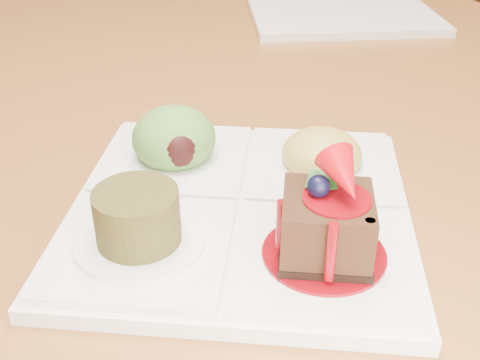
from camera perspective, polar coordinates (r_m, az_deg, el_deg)
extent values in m
cube|color=#975627|center=(0.91, -5.01, 12.82)|extent=(1.00, 1.80, 0.04)
cylinder|color=#975627|center=(1.92, 3.28, 11.07)|extent=(0.06, 0.06, 0.71)
cube|color=white|center=(0.47, 0.00, -3.04)|extent=(0.34, 0.34, 0.01)
cube|color=white|center=(0.41, 7.92, -7.39)|extent=(0.16, 0.16, 0.01)
cube|color=white|center=(0.42, -9.41, -6.30)|extent=(0.16, 0.16, 0.01)
cube|color=white|center=(0.52, -6.15, 2.04)|extent=(0.16, 0.16, 0.01)
cube|color=white|center=(0.51, 7.66, 1.36)|extent=(0.16, 0.16, 0.01)
cylinder|color=#6F040A|center=(0.41, 7.96, -6.93)|extent=(0.08, 0.08, 0.00)
cube|color=black|center=(0.41, 7.99, -6.63)|extent=(0.08, 0.08, 0.01)
cube|color=black|center=(0.39, 8.23, -4.00)|extent=(0.07, 0.07, 0.04)
cylinder|color=#6F040A|center=(0.38, 8.45, -1.60)|extent=(0.04, 0.04, 0.00)
sphere|color=black|center=(0.38, 7.47, -0.58)|extent=(0.01, 0.01, 0.01)
cone|color=#A10A10|center=(0.37, 9.86, 0.28)|extent=(0.03, 0.04, 0.04)
cube|color=#114210|center=(0.39, 8.21, 0.02)|extent=(0.01, 0.02, 0.01)
cube|color=#114210|center=(0.39, 7.16, 0.02)|extent=(0.02, 0.02, 0.01)
cylinder|color=#6F040A|center=(0.37, 8.63, -6.79)|extent=(0.01, 0.01, 0.04)
cylinder|color=#6F040A|center=(0.38, 11.95, -6.09)|extent=(0.01, 0.01, 0.04)
cylinder|color=#6F040A|center=(0.39, 3.91, -4.25)|extent=(0.01, 0.01, 0.04)
cylinder|color=white|center=(0.42, -9.46, -5.76)|extent=(0.09, 0.09, 0.00)
cylinder|color=#412D12|center=(0.41, -9.72, -3.42)|extent=(0.06, 0.06, 0.04)
cylinder|color=#4C2B10|center=(0.40, -9.88, -1.91)|extent=(0.05, 0.05, 0.00)
ellipsoid|color=#5A8A38|center=(0.51, -6.28, 3.97)|extent=(0.07, 0.07, 0.05)
ellipsoid|color=black|center=(0.49, -5.76, 2.86)|extent=(0.04, 0.03, 0.03)
ellipsoid|color=#AA943D|center=(0.51, 7.75, 2.45)|extent=(0.07, 0.07, 0.04)
cube|color=#E15310|center=(0.51, 8.84, 3.39)|extent=(0.02, 0.02, 0.02)
cube|color=#3D6E18|center=(0.52, 7.95, 3.90)|extent=(0.02, 0.02, 0.02)
cube|color=#E15310|center=(0.52, 6.51, 3.90)|extent=(0.02, 0.02, 0.01)
cube|color=#3D6E18|center=(0.51, 6.16, 3.00)|extent=(0.02, 0.02, 0.01)
cube|color=#E15310|center=(0.50, 6.27, 2.26)|extent=(0.02, 0.02, 0.01)
cube|color=#3D6E18|center=(0.49, 7.64, 2.15)|extent=(0.02, 0.02, 0.02)
cube|color=#E15310|center=(0.50, 8.74, 2.50)|extent=(0.02, 0.02, 0.02)
cube|color=#3D6E18|center=(0.51, 9.87, 2.71)|extent=(0.02, 0.02, 0.02)
cube|color=white|center=(1.00, 9.24, 15.73)|extent=(0.33, 0.33, 0.01)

